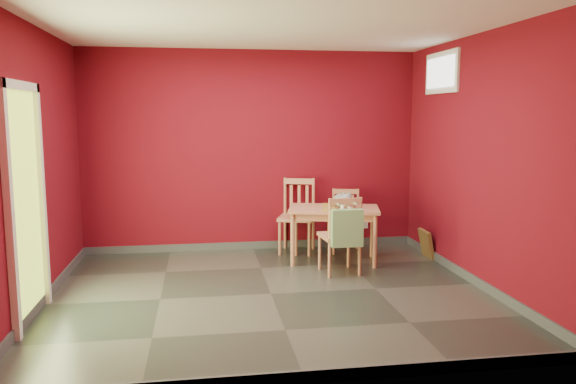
{
  "coord_description": "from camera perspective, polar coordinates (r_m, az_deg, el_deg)",
  "views": [
    {
      "loc": [
        -0.69,
        -5.58,
        1.85
      ],
      "look_at": [
        0.25,
        0.45,
        1.0
      ],
      "focal_mm": 35.0,
      "sensor_mm": 36.0,
      "label": 1
    }
  ],
  "objects": [
    {
      "name": "picture_frame",
      "position": [
        7.54,
        13.87,
        -5.11
      ],
      "size": [
        0.13,
        0.36,
        0.36
      ],
      "color": "brown",
      "rests_on": "ground"
    },
    {
      "name": "ground",
      "position": [
        5.91,
        -1.75,
        -10.29
      ],
      "size": [
        4.5,
        4.5,
        0.0
      ],
      "primitive_type": "plane",
      "color": "#2D342D",
      "rests_on": "ground"
    },
    {
      "name": "outlet_plate",
      "position": [
        8.05,
        7.83,
        -3.25
      ],
      "size": [
        0.08,
        0.02,
        0.12
      ],
      "primitive_type": "cube",
      "color": "silver",
      "rests_on": "room_shell"
    },
    {
      "name": "cat",
      "position": [
        7.03,
        5.56,
        -0.61
      ],
      "size": [
        0.29,
        0.5,
        0.24
      ],
      "primitive_type": null,
      "rotation": [
        0.0,
        0.0,
        -0.07
      ],
      "color": "slate",
      "rests_on": "table_runner"
    },
    {
      "name": "tote_bag",
      "position": [
        6.32,
        6.01,
        -3.65
      ],
      "size": [
        0.35,
        0.2,
        0.49
      ],
      "color": "#6F9964",
      "rests_on": "chair_near"
    },
    {
      "name": "doorway",
      "position": [
        5.45,
        -25.17,
        -0.47
      ],
      "size": [
        0.06,
        1.01,
        2.13
      ],
      "color": "#B7D838",
      "rests_on": "ground"
    },
    {
      "name": "chair_far_right",
      "position": [
        7.65,
        5.91,
        -2.84
      ],
      "size": [
        0.46,
        0.46,
        0.84
      ],
      "color": "tan",
      "rests_on": "ground"
    },
    {
      "name": "window",
      "position": [
        7.21,
        15.32,
        11.63
      ],
      "size": [
        0.05,
        0.9,
        0.5
      ],
      "color": "white",
      "rests_on": "room_shell"
    },
    {
      "name": "chair_far_left",
      "position": [
        7.57,
        0.96,
        -2.32
      ],
      "size": [
        0.58,
        0.58,
        0.98
      ],
      "color": "tan",
      "rests_on": "ground"
    },
    {
      "name": "table_runner",
      "position": [
        6.94,
        4.88,
        -2.09
      ],
      "size": [
        0.42,
        0.66,
        0.31
      ],
      "color": "olive",
      "rests_on": "dining_table"
    },
    {
      "name": "chair_near",
      "position": [
        6.55,
        5.39,
        -4.29
      ],
      "size": [
        0.47,
        0.47,
        0.91
      ],
      "color": "tan",
      "rests_on": "ground"
    },
    {
      "name": "room_shell",
      "position": [
        5.9,
        -1.75,
        -9.83
      ],
      "size": [
        4.5,
        4.5,
        4.5
      ],
      "color": "#610A15",
      "rests_on": "ground"
    },
    {
      "name": "dining_table",
      "position": [
        7.05,
        4.68,
        -2.27
      ],
      "size": [
        1.23,
        0.89,
        0.69
      ],
      "color": "tan",
      "rests_on": "ground"
    }
  ]
}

